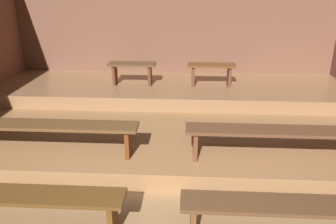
{
  "coord_description": "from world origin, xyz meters",
  "views": [
    {
      "loc": [
        0.29,
        -1.53,
        2.21
      ],
      "look_at": [
        0.02,
        3.03,
        0.43
      ],
      "focal_mm": 35.59,
      "sensor_mm": 36.0,
      "label": 1
    }
  ],
  "objects_px": {
    "bench_floor_left": "(19,200)",
    "bench_middle_left": "(132,69)",
    "bench_floor_right": "(292,210)",
    "bench_lower_left": "(43,129)",
    "bench_middle_right": "(211,70)",
    "bench_lower_right": "(285,135)"
  },
  "relations": [
    {
      "from": "bench_floor_left",
      "to": "bench_middle_left",
      "type": "xyz_separation_m",
      "value": [
        0.53,
        3.36,
        0.42
      ]
    },
    {
      "from": "bench_floor_right",
      "to": "bench_middle_left",
      "type": "xyz_separation_m",
      "value": [
        -1.96,
        3.36,
        0.42
      ]
    },
    {
      "from": "bench_lower_left",
      "to": "bench_middle_left",
      "type": "bearing_deg",
      "value": 72.34
    },
    {
      "from": "bench_lower_left",
      "to": "bench_floor_left",
      "type": "bearing_deg",
      "value": -79.84
    },
    {
      "from": "bench_floor_left",
      "to": "bench_floor_right",
      "type": "height_order",
      "value": "same"
    },
    {
      "from": "bench_floor_left",
      "to": "bench_middle_right",
      "type": "distance_m",
      "value": 3.92
    },
    {
      "from": "bench_floor_right",
      "to": "bench_lower_right",
      "type": "distance_m",
      "value": 1.13
    },
    {
      "from": "bench_lower_left",
      "to": "bench_lower_right",
      "type": "xyz_separation_m",
      "value": [
        2.88,
        0.0,
        0.0
      ]
    },
    {
      "from": "bench_middle_right",
      "to": "bench_lower_left",
      "type": "bearing_deg",
      "value": -133.42
    },
    {
      "from": "bench_lower_left",
      "to": "bench_middle_right",
      "type": "xyz_separation_m",
      "value": [
        2.16,
        2.28,
        0.18
      ]
    },
    {
      "from": "bench_floor_right",
      "to": "bench_floor_left",
      "type": "bearing_deg",
      "value": 180.0
    },
    {
      "from": "bench_floor_left",
      "to": "bench_middle_right",
      "type": "bearing_deg",
      "value": 59.74
    },
    {
      "from": "bench_floor_left",
      "to": "bench_floor_right",
      "type": "bearing_deg",
      "value": 0.0
    },
    {
      "from": "bench_floor_right",
      "to": "bench_middle_right",
      "type": "relative_size",
      "value": 2.34
    },
    {
      "from": "bench_middle_right",
      "to": "bench_lower_right",
      "type": "bearing_deg",
      "value": -72.34
    },
    {
      "from": "bench_floor_left",
      "to": "bench_lower_left",
      "type": "height_order",
      "value": "bench_lower_left"
    },
    {
      "from": "bench_floor_right",
      "to": "bench_lower_left",
      "type": "distance_m",
      "value": 2.91
    },
    {
      "from": "bench_floor_left",
      "to": "bench_middle_right",
      "type": "xyz_separation_m",
      "value": [
        1.96,
        3.36,
        0.42
      ]
    },
    {
      "from": "bench_lower_right",
      "to": "bench_floor_right",
      "type": "bearing_deg",
      "value": -100.16
    },
    {
      "from": "bench_floor_left",
      "to": "bench_lower_left",
      "type": "bearing_deg",
      "value": 100.16
    },
    {
      "from": "bench_lower_right",
      "to": "bench_middle_left",
      "type": "xyz_separation_m",
      "value": [
        -2.16,
        2.28,
        0.18
      ]
    },
    {
      "from": "bench_middle_right",
      "to": "bench_floor_left",
      "type": "bearing_deg",
      "value": -120.26
    }
  ]
}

